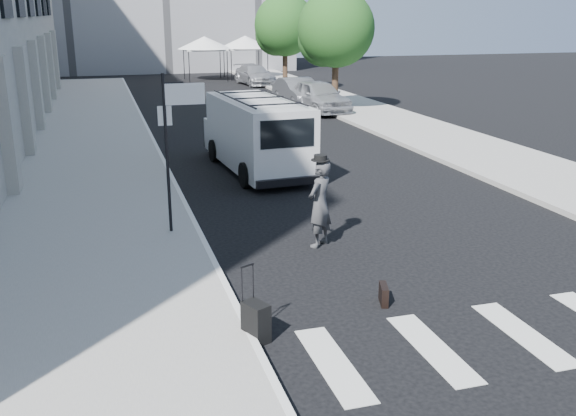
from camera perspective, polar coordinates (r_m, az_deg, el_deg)
ground at (r=12.39m, az=3.54°, el=-6.20°), size 120.00×120.00×0.00m
sidewalk_left at (r=27.11m, az=-16.94°, el=6.06°), size 4.50×48.00×0.15m
sidewalk_right at (r=33.65m, az=6.41°, el=8.68°), size 4.00×56.00×0.15m
sign_pole at (r=14.15m, az=-9.92°, el=7.72°), size 1.03×0.07×3.50m
tree_near at (r=32.90m, az=4.03°, el=15.38°), size 3.80×3.83×6.03m
tree_far at (r=41.46m, az=-0.47°, el=15.74°), size 3.80×3.83×6.03m
tent_left at (r=49.37m, az=-7.44°, el=14.33°), size 4.00×4.00×3.20m
tent_right at (r=50.48m, az=-3.83°, el=14.49°), size 4.00×4.00×3.20m
businessman at (r=13.72m, az=2.84°, el=0.37°), size 0.82×0.79×1.90m
briefcase at (r=11.38m, az=8.50°, el=-7.60°), size 0.24×0.46×0.34m
suitcase at (r=10.01m, az=-2.87°, el=-10.05°), size 0.43×0.51×1.20m
cargo_van at (r=20.53m, az=-2.88°, el=6.60°), size 2.46×6.14×2.27m
parked_car_a at (r=33.01m, az=2.70°, el=9.90°), size 2.46×4.97×1.63m
parked_car_b at (r=34.97m, az=0.91°, el=10.22°), size 1.77×4.66×1.52m
parked_car_c at (r=46.05m, az=-2.98°, el=11.73°), size 2.40×4.84×1.35m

